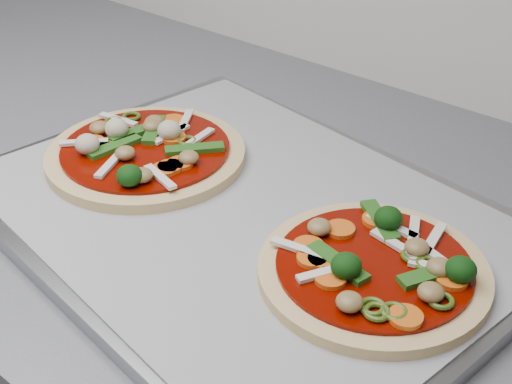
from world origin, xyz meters
The scene contains 5 objects.
countertop centered at (0.00, 1.30, 0.88)m, with size 3.60×0.60×0.04m, color slate.
baking_tray centered at (0.21, 1.25, 0.91)m, with size 0.49×0.36×0.02m, color gray.
parchment centered at (0.21, 1.25, 0.92)m, with size 0.47×0.34×0.00m, color gray.
pizza_left centered at (0.08, 1.25, 0.93)m, with size 0.26×0.26×0.03m.
pizza_right centered at (0.36, 1.24, 0.93)m, with size 0.22×0.22×0.03m.
Camera 1 is at (0.56, 0.85, 1.28)m, focal length 50.00 mm.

